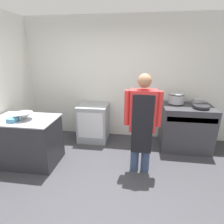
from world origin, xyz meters
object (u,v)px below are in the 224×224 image
at_px(plastic_tub, 13,120).
at_px(saute_pan, 201,106).
at_px(sauce_pot, 197,101).
at_px(fridge_unit, 93,122).
at_px(stove, 185,127).
at_px(mixing_bowl, 24,116).
at_px(stock_pot, 176,98).
at_px(person_cook, 142,120).

height_order(plastic_tub, saute_pan, saute_pan).
bearing_deg(sauce_pot, saute_pan, -90.00).
bearing_deg(fridge_unit, stove, -2.50).
xyz_separation_m(mixing_bowl, saute_pan, (3.12, 0.88, 0.04)).
relative_size(fridge_unit, mixing_bowl, 2.77).
bearing_deg(plastic_tub, mixing_bowl, 44.71).
bearing_deg(stock_pot, mixing_bowl, -157.34).
relative_size(plastic_tub, stock_pot, 0.46).
distance_m(stove, sauce_pot, 0.59).
xyz_separation_m(saute_pan, sauce_pot, (0.00, 0.25, 0.04)).
xyz_separation_m(stove, mixing_bowl, (-2.93, -1.00, 0.46)).
xyz_separation_m(mixing_bowl, sauce_pot, (3.12, 1.13, 0.07)).
bearing_deg(person_cook, stove, 44.85).
xyz_separation_m(stove, stock_pot, (-0.22, 0.12, 0.60)).
distance_m(plastic_tub, sauce_pot, 3.48).
bearing_deg(saute_pan, fridge_unit, 174.56).
height_order(fridge_unit, mixing_bowl, mixing_bowl).
height_order(mixing_bowl, saute_pan, mixing_bowl).
relative_size(stove, sauce_pot, 4.96).
xyz_separation_m(stove, saute_pan, (0.20, -0.12, 0.50)).
relative_size(stove, person_cook, 0.59).
bearing_deg(plastic_tub, saute_pan, 17.17).
distance_m(person_cook, plastic_tub, 2.12).
relative_size(stock_pot, saute_pan, 1.03).
xyz_separation_m(plastic_tub, sauce_pot, (3.25, 1.25, 0.10)).
height_order(fridge_unit, stock_pot, stock_pot).
bearing_deg(mixing_bowl, saute_pan, 15.78).
relative_size(fridge_unit, saute_pan, 2.75).
distance_m(fridge_unit, stock_pot, 1.89).
xyz_separation_m(person_cook, mixing_bowl, (-1.99, -0.07, -0.01)).
height_order(fridge_unit, person_cook, person_cook).
relative_size(fridge_unit, stock_pot, 2.68).
bearing_deg(stove, saute_pan, -31.72).
xyz_separation_m(fridge_unit, mixing_bowl, (-0.93, -1.09, 0.51)).
relative_size(fridge_unit, plastic_tub, 5.83).
bearing_deg(saute_pan, stock_pot, 149.58).
bearing_deg(stock_pot, person_cook, -124.13).
distance_m(plastic_tub, stock_pot, 3.09).
bearing_deg(person_cook, mixing_bowl, -178.02).
distance_m(fridge_unit, saute_pan, 2.28).
distance_m(mixing_bowl, saute_pan, 3.25).
relative_size(mixing_bowl, sauce_pot, 1.52).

